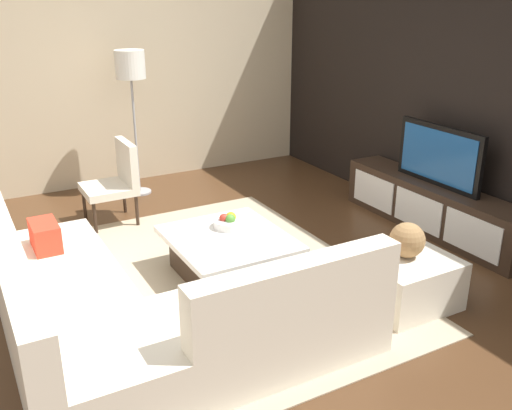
% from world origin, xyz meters
% --- Properties ---
extents(ground_plane, '(14.00, 14.00, 0.00)m').
position_xyz_m(ground_plane, '(0.00, 0.00, 0.00)').
color(ground_plane, '#4C301C').
extents(feature_wall_back, '(6.40, 0.12, 2.80)m').
position_xyz_m(feature_wall_back, '(0.00, 2.70, 1.40)').
color(feature_wall_back, black).
rests_on(feature_wall_back, ground).
extents(side_wall_left, '(0.12, 5.20, 2.80)m').
position_xyz_m(side_wall_left, '(-3.20, 0.20, 1.40)').
color(side_wall_left, beige).
rests_on(side_wall_left, ground).
extents(area_rug, '(3.35, 2.48, 0.01)m').
position_xyz_m(area_rug, '(-0.10, 0.00, 0.01)').
color(area_rug, tan).
rests_on(area_rug, ground).
extents(media_console, '(2.24, 0.43, 0.50)m').
position_xyz_m(media_console, '(-0.00, 2.40, 0.25)').
color(media_console, '#332319').
rests_on(media_console, ground).
extents(television, '(1.06, 0.06, 0.60)m').
position_xyz_m(television, '(0.00, 2.40, 0.80)').
color(television, black).
rests_on(television, media_console).
extents(sectional_couch, '(2.47, 2.31, 0.83)m').
position_xyz_m(sectional_couch, '(0.52, -0.90, 0.28)').
color(sectional_couch, beige).
rests_on(sectional_couch, ground).
extents(coffee_table, '(1.07, 0.95, 0.38)m').
position_xyz_m(coffee_table, '(-0.10, 0.10, 0.20)').
color(coffee_table, '#332319').
rests_on(coffee_table, ground).
extents(accent_chair_near, '(0.53, 0.52, 0.87)m').
position_xyz_m(accent_chair_near, '(-1.82, -0.36, 0.49)').
color(accent_chair_near, '#332319').
rests_on(accent_chair_near, ground).
extents(floor_lamp, '(0.34, 0.34, 1.71)m').
position_xyz_m(floor_lamp, '(-2.59, 0.11, 1.46)').
color(floor_lamp, '#A5A5AA').
rests_on(floor_lamp, ground).
extents(ottoman, '(0.70, 0.70, 0.40)m').
position_xyz_m(ottoman, '(0.95, 1.12, 0.20)').
color(ottoman, beige).
rests_on(ottoman, ground).
extents(fruit_bowl, '(0.28, 0.28, 0.13)m').
position_xyz_m(fruit_bowl, '(-0.28, 0.20, 0.43)').
color(fruit_bowl, silver).
rests_on(fruit_bowl, coffee_table).
extents(decorative_ball, '(0.28, 0.28, 0.28)m').
position_xyz_m(decorative_ball, '(0.95, 1.12, 0.54)').
color(decorative_ball, '#997247').
rests_on(decorative_ball, ottoman).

